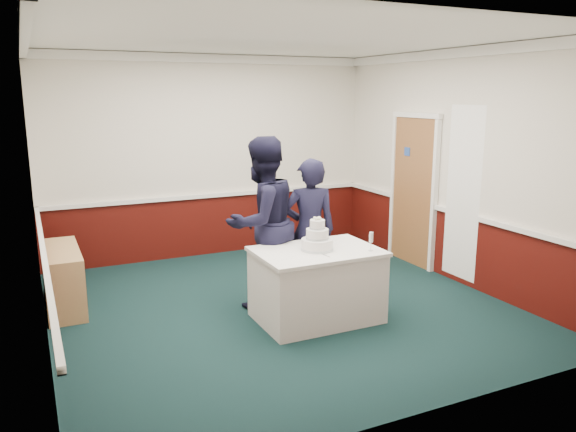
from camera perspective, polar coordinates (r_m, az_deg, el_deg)
name	(u,v)px	position (r m, az deg, el deg)	size (l,w,h in m)	color
ground	(281,307)	(6.63, -0.76, -9.19)	(5.00, 5.00, 0.00)	black
room_shell	(265,134)	(6.78, -2.35, 8.36)	(5.00, 5.00, 3.00)	silver
sideboard	(63,278)	(7.00, -21.89, -5.91)	(0.41, 1.20, 0.70)	tan
cake_table	(317,284)	(6.17, 2.93, -6.92)	(1.32, 0.92, 0.79)	white
wedding_cake	(317,240)	(6.02, 2.99, -2.44)	(0.35, 0.35, 0.36)	white
cake_knife	(324,255)	(5.87, 3.64, -3.93)	(0.01, 0.22, 0.01)	silver
champagne_flute	(371,238)	(6.03, 8.44, -2.26)	(0.05, 0.05, 0.21)	silver
person_man	(262,223)	(6.44, -2.67, -0.67)	(0.96, 0.75, 1.97)	black
person_woman	(309,231)	(6.60, 2.18, -1.50)	(0.62, 0.41, 1.71)	black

